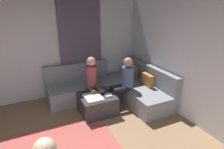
% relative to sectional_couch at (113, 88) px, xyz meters
% --- Properties ---
extents(wall_back, '(6.00, 0.12, 2.70)m').
position_rel_sectional_couch_xyz_m(wall_back, '(2.08, 1.06, 1.07)').
color(wall_back, silver).
rests_on(wall_back, ground_plane).
extents(wall_left, '(0.12, 6.00, 2.70)m').
position_rel_sectional_couch_xyz_m(wall_left, '(-0.86, -1.88, 1.07)').
color(wall_left, silver).
rests_on(wall_left, ground_plane).
extents(curtain_panel, '(0.06, 1.10, 2.50)m').
position_rel_sectional_couch_xyz_m(curtain_panel, '(-0.76, -0.58, 0.97)').
color(curtain_panel, '#595166').
rests_on(curtain_panel, ground_plane).
extents(sectional_couch, '(2.10, 2.55, 0.87)m').
position_rel_sectional_couch_xyz_m(sectional_couch, '(0.00, 0.00, 0.00)').
color(sectional_couch, gray).
rests_on(sectional_couch, ground_plane).
extents(ottoman, '(0.76, 0.76, 0.42)m').
position_rel_sectional_couch_xyz_m(ottoman, '(0.46, -0.63, -0.07)').
color(ottoman, '#333338').
rests_on(ottoman, ground_plane).
extents(folded_blanket, '(0.44, 0.36, 0.04)m').
position_rel_sectional_couch_xyz_m(folded_blanket, '(0.56, -0.75, 0.16)').
color(folded_blanket, white).
rests_on(folded_blanket, ottoman).
extents(coffee_mug, '(0.08, 0.08, 0.10)m').
position_rel_sectional_couch_xyz_m(coffee_mug, '(0.24, -0.45, 0.19)').
color(coffee_mug, '#334C72').
rests_on(coffee_mug, ottoman).
extents(game_remote, '(0.05, 0.15, 0.02)m').
position_rel_sectional_couch_xyz_m(game_remote, '(0.64, -0.41, 0.15)').
color(game_remote, white).
rests_on(game_remote, ottoman).
extents(person_on_couch_back, '(0.30, 0.60, 1.20)m').
position_rel_sectional_couch_xyz_m(person_on_couch_back, '(0.47, 0.06, 0.38)').
color(person_on_couch_back, black).
rests_on(person_on_couch_back, ground_plane).
extents(person_on_couch_side, '(0.60, 0.30, 1.20)m').
position_rel_sectional_couch_xyz_m(person_on_couch_side, '(0.15, -0.60, 0.38)').
color(person_on_couch_side, brown).
rests_on(person_on_couch_side, ground_plane).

